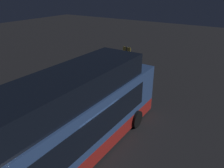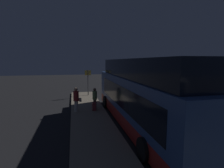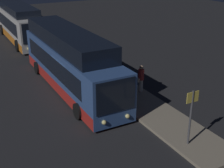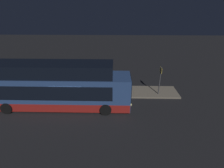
{
  "view_description": "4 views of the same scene",
  "coord_description": "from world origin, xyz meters",
  "views": [
    {
      "loc": [
        -5.85,
        -5.52,
        6.87
      ],
      "look_at": [
        3.54,
        0.7,
        1.87
      ],
      "focal_mm": 35.0,
      "sensor_mm": 36.0,
      "label": 1
    },
    {
      "loc": [
        -10.67,
        3.89,
        3.76
      ],
      "look_at": [
        3.54,
        0.7,
        1.87
      ],
      "focal_mm": 28.0,
      "sensor_mm": 36.0,
      "label": 2
    },
    {
      "loc": [
        17.25,
        -6.7,
        8.4
      ],
      "look_at": [
        3.54,
        0.7,
        1.87
      ],
      "focal_mm": 50.0,
      "sensor_mm": 36.0,
      "label": 3
    },
    {
      "loc": [
        3.88,
        -12.89,
        8.01
      ],
      "look_at": [
        3.54,
        0.7,
        1.87
      ],
      "focal_mm": 28.0,
      "sensor_mm": 36.0,
      "label": 4
    }
  ],
  "objects": [
    {
      "name": "suitcase",
      "position": [
        1.96,
        2.42,
        0.45
      ],
      "size": [
        0.36,
        0.26,
        0.83
      ],
      "color": "maroon",
      "rests_on": "platform"
    },
    {
      "name": "ground",
      "position": [
        0.0,
        0.0,
        0.0
      ],
      "size": [
        80.0,
        80.0,
        0.0
      ],
      "primitive_type": "plane",
      "color": "#232326"
    },
    {
      "name": "platform",
      "position": [
        0.0,
        2.85,
        0.08
      ],
      "size": [
        20.0,
        2.5,
        0.15
      ],
      "color": "gray",
      "rests_on": "ground"
    },
    {
      "name": "passenger_waiting",
      "position": [
        2.42,
        2.31,
        1.02
      ],
      "size": [
        0.45,
        0.45,
        1.6
      ],
      "rotation": [
        0.0,
        0.0,
        -1.94
      ],
      "color": "#6B604C",
      "rests_on": "platform"
    },
    {
      "name": "passenger_boarding",
      "position": [
        1.86,
        3.7,
        1.1
      ],
      "size": [
        0.44,
        0.6,
        1.76
      ],
      "rotation": [
        0.0,
        0.0,
        -3.0
      ],
      "color": "silver",
      "rests_on": "platform"
    },
    {
      "name": "bus_lead",
      "position": [
        -1.2,
        0.1,
        1.72
      ],
      "size": [
        12.4,
        2.79,
        3.9
      ],
      "color": "#33518C",
      "rests_on": "ground"
    },
    {
      "name": "sign_post",
      "position": [
        8.01,
        2.33,
        1.86
      ],
      "size": [
        0.1,
        0.65,
        2.72
      ],
      "color": "#4C4C51",
      "rests_on": "platform"
    }
  ]
}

